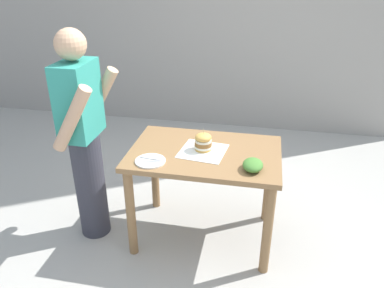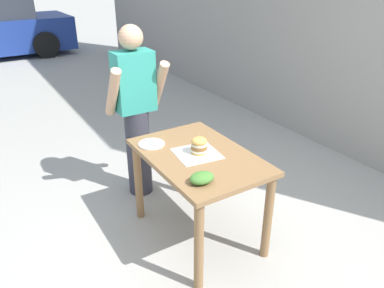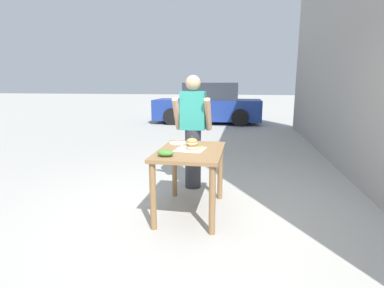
% 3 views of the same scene
% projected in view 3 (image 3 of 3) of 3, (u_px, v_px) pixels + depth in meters
% --- Properties ---
extents(ground_plane, '(80.00, 80.00, 0.00)m').
position_uv_depth(ground_plane, '(191.00, 212.00, 3.73)').
color(ground_plane, '#ADAAA3').
extents(patio_table, '(0.76, 1.14, 0.79)m').
position_uv_depth(patio_table, '(191.00, 161.00, 3.60)').
color(patio_table, olive).
rests_on(patio_table, ground).
extents(serving_paper, '(0.37, 0.37, 0.00)m').
position_uv_depth(serving_paper, '(190.00, 149.00, 3.59)').
color(serving_paper, white).
rests_on(serving_paper, patio_table).
extents(sandwich, '(0.13, 0.13, 0.17)m').
position_uv_depth(sandwich, '(192.00, 144.00, 3.57)').
color(sandwich, gold).
rests_on(sandwich, serving_paper).
extents(pickle_spear, '(0.09, 0.07, 0.02)m').
position_uv_depth(pickle_spear, '(199.00, 148.00, 3.61)').
color(pickle_spear, '#8EA83D').
rests_on(pickle_spear, serving_paper).
extents(side_plate_with_forks, '(0.22, 0.22, 0.02)m').
position_uv_depth(side_plate_with_forks, '(177.00, 143.00, 3.95)').
color(side_plate_with_forks, white).
rests_on(side_plate_with_forks, patio_table).
extents(side_salad, '(0.18, 0.14, 0.07)m').
position_uv_depth(side_salad, '(166.00, 153.00, 3.24)').
color(side_salad, '#477F33').
rests_on(side_salad, patio_table).
extents(diner_across_table, '(0.55, 0.35, 1.69)m').
position_uv_depth(diner_across_table, '(193.00, 130.00, 4.45)').
color(diner_across_table, '#33333D').
rests_on(diner_across_table, ground).
extents(building_wall, '(0.30, 10.00, 5.78)m').
position_uv_depth(building_wall, '(354.00, 10.00, 5.45)').
color(building_wall, gray).
rests_on(building_wall, ground).
extents(parked_car_near_curb, '(4.24, 1.91, 1.60)m').
position_uv_depth(parked_car_near_curb, '(209.00, 105.00, 12.03)').
color(parked_car_near_curb, navy).
rests_on(parked_car_near_curb, ground).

